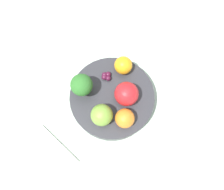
# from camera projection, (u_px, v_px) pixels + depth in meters

# --- Properties ---
(ground_plane) EXTENTS (6.00, 6.00, 0.00)m
(ground_plane) POSITION_uv_depth(u_px,v_px,m) (112.00, 103.00, 0.60)
(ground_plane) COLOR gray
(table_surface) EXTENTS (1.20, 1.20, 0.02)m
(table_surface) POSITION_uv_depth(u_px,v_px,m) (112.00, 102.00, 0.59)
(table_surface) COLOR #B2C6B2
(table_surface) RESTS_ON ground_plane
(bowl) EXTENTS (0.21, 0.21, 0.04)m
(bowl) POSITION_uv_depth(u_px,v_px,m) (112.00, 99.00, 0.56)
(bowl) COLOR #2D2D33
(bowl) RESTS_ON table_surface
(broccoli) EXTENTS (0.05, 0.05, 0.07)m
(broccoli) POSITION_uv_depth(u_px,v_px,m) (82.00, 85.00, 0.51)
(broccoli) COLOR #99C17A
(broccoli) RESTS_ON bowl
(apple_red) EXTENTS (0.06, 0.06, 0.06)m
(apple_red) POSITION_uv_depth(u_px,v_px,m) (126.00, 94.00, 0.51)
(apple_red) COLOR red
(apple_red) RESTS_ON bowl
(apple_green) EXTENTS (0.05, 0.05, 0.05)m
(apple_green) POSITION_uv_depth(u_px,v_px,m) (102.00, 115.00, 0.50)
(apple_green) COLOR olive
(apple_green) RESTS_ON bowl
(orange_front) EXTENTS (0.05, 0.05, 0.05)m
(orange_front) POSITION_uv_depth(u_px,v_px,m) (123.00, 65.00, 0.54)
(orange_front) COLOR orange
(orange_front) RESTS_ON bowl
(orange_back) EXTENTS (0.05, 0.05, 0.05)m
(orange_back) POSITION_uv_depth(u_px,v_px,m) (125.00, 118.00, 0.50)
(orange_back) COLOR orange
(orange_back) RESTS_ON bowl
(grape_cluster) EXTENTS (0.03, 0.03, 0.01)m
(grape_cluster) POSITION_uv_depth(u_px,v_px,m) (106.00, 76.00, 0.55)
(grape_cluster) COLOR #47142D
(grape_cluster) RESTS_ON bowl
(napkin) EXTENTS (0.16, 0.18, 0.01)m
(napkin) POSITION_uv_depth(u_px,v_px,m) (37.00, 167.00, 0.53)
(napkin) COLOR white
(napkin) RESTS_ON table_surface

